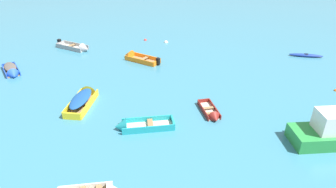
{
  "coord_description": "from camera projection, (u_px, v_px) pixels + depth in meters",
  "views": [
    {
      "loc": [
        -0.14,
        -2.0,
        11.41
      ],
      "look_at": [
        0.0,
        18.58,
        0.15
      ],
      "focal_mm": 31.48,
      "sensor_mm": 36.0,
      "label": 1
    }
  ],
  "objects": [
    {
      "name": "rowboat_turquoise_far_right",
      "position": [
        134.0,
        126.0,
        19.45
      ],
      "size": [
        4.04,
        1.69,
        1.12
      ],
      "color": "beige",
      "rests_on": "ground_plane"
    },
    {
      "name": "rowboat_maroon_back_row_left",
      "position": [
        212.0,
        115.0,
        20.77
      ],
      "size": [
        1.48,
        2.97,
        0.86
      ],
      "color": "beige",
      "rests_on": "ground_plane"
    },
    {
      "name": "mooring_buoy_between_boats_right",
      "position": [
        166.0,
        42.0,
        34.99
      ],
      "size": [
        0.47,
        0.47,
        0.47
      ],
      "primitive_type": "sphere",
      "color": "silver",
      "rests_on": "ground_plane"
    },
    {
      "name": "mooring_buoy_central",
      "position": [
        145.0,
        40.0,
        35.71
      ],
      "size": [
        0.37,
        0.37,
        0.37
      ],
      "primitive_type": "sphere",
      "color": "red",
      "rests_on": "ground_plane"
    },
    {
      "name": "rowboat_yellow_cluster_inner",
      "position": [
        84.0,
        97.0,
        22.47
      ],
      "size": [
        1.84,
        4.33,
        1.26
      ],
      "color": "#99754C",
      "rests_on": "ground_plane"
    },
    {
      "name": "rowboat_grey_far_back",
      "position": [
        79.0,
        48.0,
        32.67
      ],
      "size": [
        4.28,
        3.13,
        1.18
      ],
      "color": "beige",
      "rests_on": "ground_plane"
    },
    {
      "name": "rowboat_blue_near_camera",
      "position": [
        12.0,
        71.0,
        27.04
      ],
      "size": [
        2.79,
        3.44,
        1.07
      ],
      "color": "#99754C",
      "rests_on": "ground_plane"
    },
    {
      "name": "kayak_deep_blue_distant_center",
      "position": [
        306.0,
        55.0,
        30.89
      ],
      "size": [
        3.46,
        1.21,
        0.33
      ],
      "color": "navy",
      "rests_on": "ground_plane"
    },
    {
      "name": "rowboat_orange_foreground_center",
      "position": [
        135.0,
        57.0,
        30.17
      ],
      "size": [
        4.07,
        3.19,
        1.21
      ],
      "color": "#99754C",
      "rests_on": "ground_plane"
    },
    {
      "name": "mooring_buoy_midfield",
      "position": [
        336.0,
        91.0,
        24.26
      ],
      "size": [
        0.3,
        0.3,
        0.3
      ],
      "primitive_type": "sphere",
      "color": "orange",
      "rests_on": "ground_plane"
    }
  ]
}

